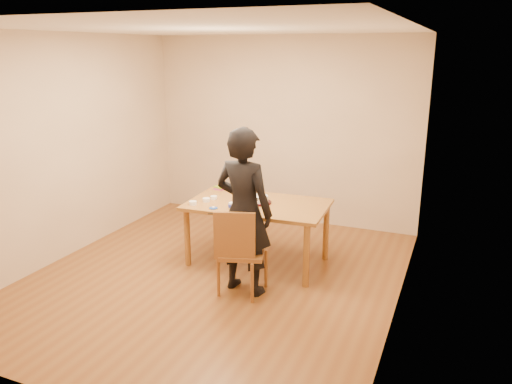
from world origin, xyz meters
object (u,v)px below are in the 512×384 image
at_px(cake_plate, 260,202).
at_px(cake, 260,199).
at_px(dining_chair, 242,252).
at_px(dining_table, 258,205).
at_px(person, 244,212).

xyz_separation_m(cake_plate, cake, (0.00, 0.00, 0.04)).
xyz_separation_m(dining_chair, cake_plate, (-0.12, 0.78, 0.31)).
relative_size(dining_table, dining_chair, 3.66).
bearing_deg(dining_chair, dining_table, 83.50).
bearing_deg(cake_plate, dining_table, -166.56).
bearing_deg(person, cake, -72.40).
distance_m(cake_plate, cake, 0.04).
relative_size(dining_chair, cake, 2.26).
distance_m(dining_table, cake_plate, 0.04).
distance_m(dining_table, dining_chair, 0.84).
bearing_deg(person, dining_table, -70.31).
bearing_deg(cake, dining_chair, -81.01).
relative_size(dining_table, cake_plate, 6.09).
distance_m(cake_plate, person, 0.76).
xyz_separation_m(dining_table, person, (0.15, -0.73, 0.16)).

